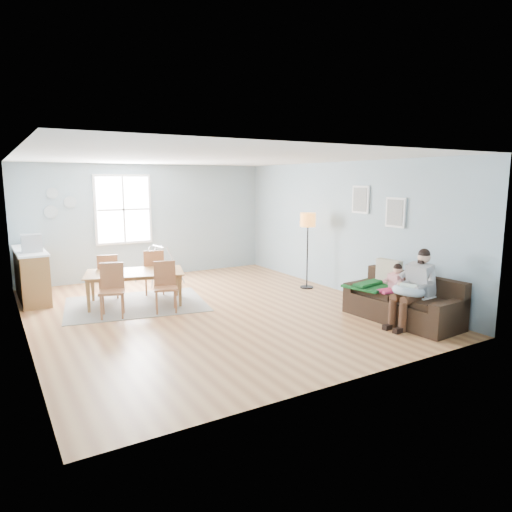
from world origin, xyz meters
TOP-DOWN VIEW (x-y plane):
  - room at (0.00, 0.00)m, footprint 8.40×9.40m
  - window at (-0.60, 3.46)m, footprint 1.32×0.08m
  - pictures at (2.97, -1.05)m, footprint 0.05×1.34m
  - wall_plates at (-2.00, 3.47)m, footprint 0.67×0.02m
  - sofa at (2.51, -2.20)m, footprint 0.95×1.96m
  - green_throw at (2.39, -1.57)m, footprint 1.00×0.87m
  - beige_pillow at (2.67, -1.68)m, footprint 0.18×0.48m
  - father at (2.40, -2.48)m, footprint 0.89×0.42m
  - nursing_pillow at (2.26, -2.49)m, footprint 0.57×0.56m
  - infant at (2.25, -2.46)m, footprint 0.20×0.33m
  - toddler at (2.42, -2.02)m, footprint 0.47×0.23m
  - floor_lamp at (2.54, 0.51)m, footprint 0.33×0.33m
  - storage_cube at (2.58, -2.48)m, footprint 0.47×0.42m
  - rug at (-1.06, 1.09)m, footprint 2.83×2.34m
  - dining_table at (-1.06, 1.09)m, footprint 1.99×1.45m
  - chair_sw at (-1.61, 0.55)m, footprint 0.52×0.52m
  - chair_se at (-0.72, 0.39)m, footprint 0.50×0.50m
  - chair_nw at (-1.40, 1.79)m, footprint 0.48×0.48m
  - chair_ne at (-0.51, 1.62)m, footprint 0.53×0.53m
  - counter at (-2.70, 2.50)m, footprint 0.55×1.79m
  - monitor at (-2.68, 2.16)m, footprint 0.35×0.33m
  - baby_swing at (-0.08, 2.59)m, footprint 0.95×0.96m

SIDE VIEW (x-z plane):
  - rug at x=-1.06m, z-range 0.00..0.01m
  - storage_cube at x=2.58m, z-range 0.00..0.50m
  - sofa at x=2.51m, z-range -0.11..0.66m
  - dining_table at x=-1.06m, z-range 0.00..0.63m
  - baby_swing at x=-0.08m, z-range -0.04..0.81m
  - green_throw at x=2.39m, z-range 0.47..0.51m
  - chair_se at x=-0.72m, z-range 0.06..0.95m
  - counter at x=-2.70m, z-range 0.01..1.00m
  - chair_nw at x=-1.40m, z-range 0.06..0.95m
  - chair_sw at x=-1.61m, z-range 0.06..0.99m
  - chair_ne at x=-0.51m, z-range 0.06..1.00m
  - nursing_pillow at x=2.26m, z-range 0.50..0.70m
  - toddler at x=2.42m, z-range 0.28..1.01m
  - father at x=2.40m, z-range 0.04..1.29m
  - infant at x=2.25m, z-range 0.60..0.73m
  - beige_pillow at x=2.67m, z-range 0.47..0.94m
  - monitor at x=-2.68m, z-range 1.00..1.33m
  - floor_lamp at x=2.54m, z-range 0.54..2.17m
  - window at x=-0.60m, z-range 0.84..2.46m
  - wall_plates at x=-2.00m, z-range 1.50..2.16m
  - pictures at x=2.97m, z-range 1.48..2.22m
  - room at x=0.00m, z-range 0.47..4.37m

